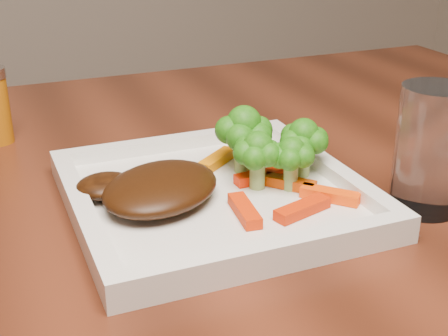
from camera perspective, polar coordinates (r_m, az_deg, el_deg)
name	(u,v)px	position (r m, az deg, el deg)	size (l,w,h in m)	color
plate	(214,199)	(0.60, -0.88, -2.85)	(0.27, 0.27, 0.01)	white
steak	(161,188)	(0.58, -5.81, -1.80)	(0.12, 0.10, 0.03)	#351908
broccoli_0	(244,140)	(0.63, 1.82, 2.61)	(0.07, 0.07, 0.07)	#147914
broccoli_1	(303,146)	(0.63, 7.24, 2.04)	(0.06, 0.06, 0.06)	#1E7313
broccoli_2	(291,161)	(0.60, 6.17, 0.64)	(0.05, 0.05, 0.06)	#2C7213
broccoli_3	(258,158)	(0.60, 3.10, 0.89)	(0.05, 0.05, 0.06)	#286D12
carrot_0	(302,209)	(0.56, 7.18, -3.71)	(0.06, 0.02, 0.01)	red
carrot_1	(330,195)	(0.59, 9.67, -2.44)	(0.06, 0.01, 0.01)	#FF4304
carrot_2	(245,210)	(0.56, 1.89, -3.90)	(0.06, 0.02, 0.01)	red
carrot_4	(217,160)	(0.66, -0.63, 0.77)	(0.06, 0.02, 0.01)	orange
carrot_5	(289,183)	(0.61, 6.01, -1.39)	(0.05, 0.01, 0.01)	#CB3E03
carrot_6	(260,176)	(0.62, 3.34, -0.78)	(0.05, 0.01, 0.01)	#FF2704
drinking_glass	(430,149)	(0.61, 18.36, 1.62)	(0.07, 0.07, 0.12)	silver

